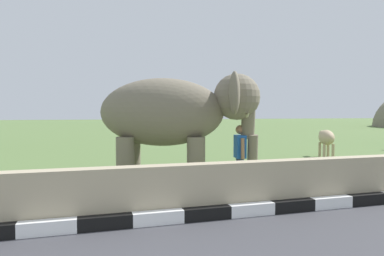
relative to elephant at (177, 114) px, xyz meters
The scene contains 5 objects.
striped_curb 3.91m from the elephant, 132.51° to the right, with size 16.20×0.20×0.24m.
barrier_parapet 2.67m from the elephant, 89.73° to the right, with size 28.00×0.36×1.00m, color tan.
elephant is the anchor object (origin of this frame).
person_handler 1.90m from the elephant, 14.35° to the right, with size 0.31×0.65×1.66m.
cow_near 9.07m from the elephant, 29.09° to the left, with size 1.20×1.88×1.23m.
Camera 1 is at (-0.18, -2.33, 1.95)m, focal length 32.61 mm.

